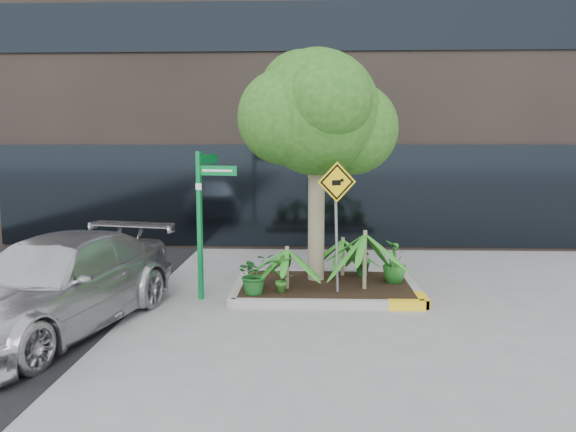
{
  "coord_description": "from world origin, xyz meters",
  "views": [
    {
      "loc": [
        -0.09,
        -9.82,
        2.69
      ],
      "look_at": [
        -0.49,
        0.2,
        1.42
      ],
      "focal_mm": 35.0,
      "sensor_mm": 36.0,
      "label": 1
    }
  ],
  "objects_px": {
    "tree": "(317,113)",
    "street_sign_post": "(203,209)",
    "parked_car": "(54,285)",
    "cattle_sign": "(337,204)"
  },
  "relations": [
    {
      "from": "cattle_sign",
      "to": "tree",
      "type": "bearing_deg",
      "value": 91.94
    },
    {
      "from": "parked_car",
      "to": "cattle_sign",
      "type": "distance_m",
      "value": 4.65
    },
    {
      "from": "parked_car",
      "to": "cattle_sign",
      "type": "relative_size",
      "value": 2.06
    },
    {
      "from": "tree",
      "to": "parked_car",
      "type": "relative_size",
      "value": 0.97
    },
    {
      "from": "tree",
      "to": "street_sign_post",
      "type": "relative_size",
      "value": 1.74
    },
    {
      "from": "tree",
      "to": "cattle_sign",
      "type": "bearing_deg",
      "value": -68.99
    },
    {
      "from": "tree",
      "to": "cattle_sign",
      "type": "xyz_separation_m",
      "value": [
        0.34,
        -0.89,
        -1.6
      ]
    },
    {
      "from": "tree",
      "to": "street_sign_post",
      "type": "height_order",
      "value": "tree"
    },
    {
      "from": "street_sign_post",
      "to": "parked_car",
      "type": "bearing_deg",
      "value": -120.17
    },
    {
      "from": "tree",
      "to": "parked_car",
      "type": "xyz_separation_m",
      "value": [
        -3.82,
        -2.7,
        -2.61
      ]
    }
  ]
}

